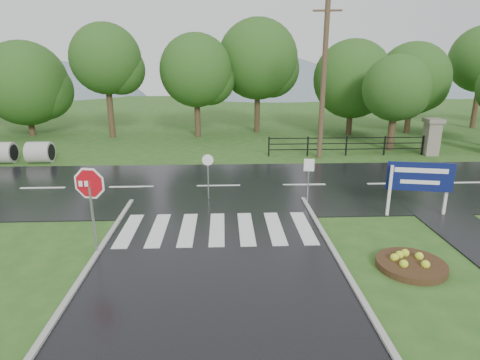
{
  "coord_description": "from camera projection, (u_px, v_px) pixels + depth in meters",
  "views": [
    {
      "loc": [
        0.26,
        -7.73,
        5.6
      ],
      "look_at": [
        0.83,
        6.0,
        1.5
      ],
      "focal_mm": 30.0,
      "sensor_mm": 36.0,
      "label": 1
    }
  ],
  "objects": [
    {
      "name": "walkway",
      "position": [
        475.0,
        238.0,
        13.16
      ],
      "size": [
        2.2,
        11.0,
        0.04
      ],
      "primitive_type": "cube",
      "color": "black",
      "rests_on": "ground"
    },
    {
      "name": "treeline",
      "position": [
        233.0,
        134.0,
        32.01
      ],
      "size": [
        83.2,
        5.2,
        10.0
      ],
      "color": "#214B17",
      "rests_on": "ground"
    },
    {
      "name": "ground",
      "position": [
        214.0,
        321.0,
        8.99
      ],
      "size": [
        120.0,
        120.0,
        0.0
      ],
      "primitive_type": "plane",
      "color": "#2B541C",
      "rests_on": "ground"
    },
    {
      "name": "utility_pole_east",
      "position": [
        323.0,
        80.0,
        22.78
      ],
      "size": [
        1.58,
        0.3,
        8.9
      ],
      "color": "#473523",
      "rests_on": "ground"
    },
    {
      "name": "flower_bed",
      "position": [
        411.0,
        264.0,
        11.23
      ],
      "size": [
        1.91,
        1.91,
        0.38
      ],
      "color": "#332111",
      "rests_on": "ground"
    },
    {
      "name": "entrance_tree_left",
      "position": [
        396.0,
        88.0,
        25.06
      ],
      "size": [
        4.13,
        4.13,
        6.02
      ],
      "color": "#3D2B1C",
      "rests_on": "ground"
    },
    {
      "name": "fence_west",
      "position": [
        346.0,
        144.0,
        24.41
      ],
      "size": [
        9.58,
        0.08,
        1.2
      ],
      "color": "black",
      "rests_on": "ground"
    },
    {
      "name": "stop_sign",
      "position": [
        90.0,
        192.0,
        11.52
      ],
      "size": [
        1.25,
        0.28,
        2.87
      ],
      "color": "#939399",
      "rests_on": "ground"
    },
    {
      "name": "reg_sign_round",
      "position": [
        208.0,
        171.0,
        16.37
      ],
      "size": [
        0.46,
        0.07,
        1.97
      ],
      "color": "#939399",
      "rests_on": "ground"
    },
    {
      "name": "crosswalk",
      "position": [
        217.0,
        229.0,
        13.76
      ],
      "size": [
        6.5,
        2.8,
        0.02
      ],
      "color": "silver",
      "rests_on": "ground"
    },
    {
      "name": "main_road",
      "position": [
        219.0,
        187.0,
        18.56
      ],
      "size": [
        90.0,
        8.0,
        0.04
      ],
      "primitive_type": "cube",
      "color": "black",
      "rests_on": "ground"
    },
    {
      "name": "hills",
      "position": [
        241.0,
        177.0,
        75.8
      ],
      "size": [
        102.0,
        48.0,
        48.0
      ],
      "color": "slate",
      "rests_on": "ground"
    },
    {
      "name": "estate_billboard",
      "position": [
        420.0,
        179.0,
        14.69
      ],
      "size": [
        2.32,
        0.53,
        2.06
      ],
      "color": "silver",
      "rests_on": "ground"
    },
    {
      "name": "pillar_west",
      "position": [
        432.0,
        136.0,
        24.49
      ],
      "size": [
        1.0,
        1.0,
        2.24
      ],
      "color": "gray",
      "rests_on": "ground"
    },
    {
      "name": "reg_sign_small",
      "position": [
        309.0,
        171.0,
        16.06
      ],
      "size": [
        0.41,
        0.08,
        1.85
      ],
      "color": "#939399",
      "rests_on": "ground"
    }
  ]
}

